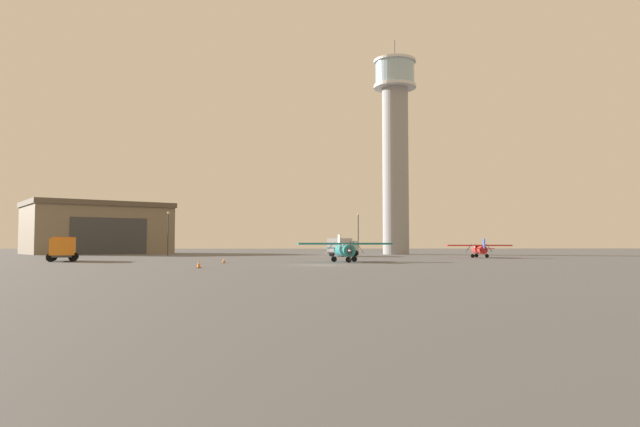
{
  "coord_description": "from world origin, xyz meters",
  "views": [
    {
      "loc": [
        -3.81,
        -54.23,
        1.96
      ],
      "look_at": [
        1.98,
        26.68,
        6.29
      ],
      "focal_mm": 32.32,
      "sensor_mm": 36.0,
      "label": 1
    }
  ],
  "objects": [
    {
      "name": "ground_plane",
      "position": [
        0.0,
        0.0,
        0.0
      ],
      "size": [
        400.0,
        400.0,
        0.0
      ],
      "primitive_type": "plane",
      "color": "#545456"
    },
    {
      "name": "control_tower",
      "position": [
        18.65,
        55.0,
        21.55
      ],
      "size": [
        8.19,
        8.19,
        41.82
      ],
      "color": "gray",
      "rests_on": "ground_plane"
    },
    {
      "name": "hangar",
      "position": [
        -41.03,
        66.47,
        5.21
      ],
      "size": [
        32.69,
        30.09,
        10.38
      ],
      "rotation": [
        0.0,
        0.0,
        -1.02
      ],
      "color": "#7A6B56",
      "rests_on": "ground_plane"
    },
    {
      "name": "airplane_teal",
      "position": [
        3.4,
        9.03,
        1.44
      ],
      "size": [
        10.44,
        8.2,
        3.08
      ],
      "rotation": [
        0.0,
        0.0,
        4.77
      ],
      "color": "teal",
      "rests_on": "ground_plane"
    },
    {
      "name": "airplane_red",
      "position": [
        25.1,
        27.02,
        1.27
      ],
      "size": [
        9.29,
        7.28,
        2.73
      ],
      "rotation": [
        0.0,
        0.0,
        1.43
      ],
      "color": "red",
      "rests_on": "ground_plane"
    },
    {
      "name": "truck_box_silver",
      "position": [
        6.45,
        38.1,
        1.62
      ],
      "size": [
        5.43,
        5.69,
        2.9
      ],
      "rotation": [
        0.0,
        0.0,
        0.84
      ],
      "color": "#38383D",
      "rests_on": "ground_plane"
    },
    {
      "name": "truck_box_orange",
      "position": [
        -28.5,
        13.72,
        1.56
      ],
      "size": [
        4.49,
        7.0,
        2.79
      ],
      "rotation": [
        0.0,
        0.0,
        1.88
      ],
      "color": "#38383D",
      "rests_on": "ground_plane"
    },
    {
      "name": "light_post_west",
      "position": [
        -22.7,
        45.49,
        4.56
      ],
      "size": [
        0.44,
        0.44,
        7.52
      ],
      "color": "#38383D",
      "rests_on": "ground_plane"
    },
    {
      "name": "light_post_east",
      "position": [
        10.55,
        49.33,
        4.58
      ],
      "size": [
        0.44,
        0.44,
        7.55
      ],
      "color": "#38383D",
      "rests_on": "ground_plane"
    },
    {
      "name": "traffic_cone_near_left",
      "position": [
        -10.37,
        -6.23,
        0.34
      ],
      "size": [
        0.36,
        0.36,
        0.69
      ],
      "color": "black",
      "rests_on": "ground_plane"
    },
    {
      "name": "traffic_cone_near_right",
      "position": [
        -9.53,
        6.44,
        0.3
      ],
      "size": [
        0.36,
        0.36,
        0.61
      ],
      "color": "black",
      "rests_on": "ground_plane"
    }
  ]
}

